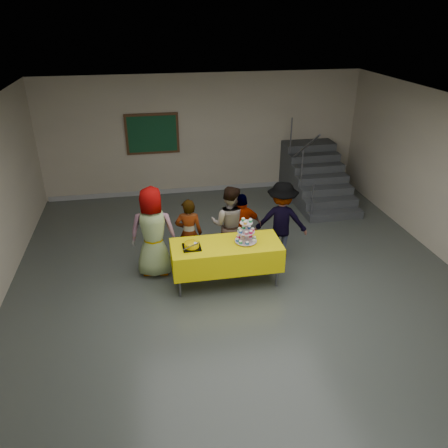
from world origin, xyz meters
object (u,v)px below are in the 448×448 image
(bake_table, at_px, (226,255))
(schoolchild_d, at_px, (242,228))
(cupcake_stand, at_px, (246,233))
(schoolchild_a, at_px, (153,232))
(bear_cake, at_px, (192,245))
(noticeboard, at_px, (152,134))
(staircase, at_px, (314,178))
(schoolchild_c, at_px, (230,224))
(schoolchild_b, at_px, (189,233))
(schoolchild_e, at_px, (281,221))

(bake_table, distance_m, schoolchild_d, 0.83)
(cupcake_stand, bearing_deg, schoolchild_a, 161.10)
(bear_cake, relative_size, schoolchild_a, 0.21)
(cupcake_stand, relative_size, noticeboard, 0.34)
(cupcake_stand, bearing_deg, staircase, 53.16)
(bear_cake, xyz_separation_m, schoolchild_c, (0.80, 0.79, -0.08))
(schoolchild_b, relative_size, schoolchild_e, 0.88)
(staircase, relative_size, noticeboard, 1.85)
(cupcake_stand, distance_m, schoolchild_c, 0.79)
(bear_cake, height_order, schoolchild_a, schoolchild_a)
(schoolchild_a, height_order, schoolchild_b, schoolchild_a)
(bake_table, relative_size, schoolchild_d, 1.38)
(schoolchild_a, relative_size, staircase, 0.70)
(schoolchild_a, relative_size, schoolchild_b, 1.24)
(bake_table, distance_m, staircase, 4.56)
(schoolchild_c, height_order, noticeboard, noticeboard)
(bear_cake, distance_m, schoolchild_b, 0.72)
(schoolchild_a, xyz_separation_m, schoolchild_d, (1.64, 0.16, -0.15))
(schoolchild_b, distance_m, schoolchild_e, 1.76)
(schoolchild_d, distance_m, staircase, 3.75)
(schoolchild_c, distance_m, schoolchild_d, 0.24)
(cupcake_stand, xyz_separation_m, noticeboard, (-1.36, 4.31, 0.66))
(bear_cake, distance_m, schoolchild_c, 1.13)
(schoolchild_b, bearing_deg, bake_table, 138.45)
(staircase, xyz_separation_m, noticeboard, (-3.96, 0.84, 1.11))
(schoolchild_c, xyz_separation_m, schoolchild_d, (0.22, -0.07, -0.07))
(staircase, bearing_deg, schoolchild_a, -144.65)
(bake_table, bearing_deg, cupcake_stand, 0.03)
(bake_table, height_order, schoolchild_d, schoolchild_d)
(bake_table, relative_size, schoolchild_b, 1.39)
(schoolchild_d, bearing_deg, cupcake_stand, 69.15)
(schoolchild_e, height_order, staircase, staircase)
(schoolchild_b, height_order, schoolchild_c, schoolchild_c)
(cupcake_stand, height_order, schoolchild_a, schoolchild_a)
(schoolchild_a, distance_m, schoolchild_d, 1.66)
(schoolchild_c, bearing_deg, bear_cake, 67.16)
(schoolchild_c, distance_m, staircase, 3.86)
(bear_cake, xyz_separation_m, staircase, (3.54, 3.50, -0.34))
(bake_table, relative_size, noticeboard, 1.45)
(schoolchild_b, distance_m, staircase, 4.49)
(cupcake_stand, height_order, noticeboard, noticeboard)
(bake_table, height_order, schoolchild_a, schoolchild_a)
(schoolchild_c, bearing_deg, schoolchild_e, -160.83)
(cupcake_stand, relative_size, schoolchild_d, 0.33)
(staircase, bearing_deg, schoolchild_d, -132.09)
(schoolchild_b, xyz_separation_m, noticeboard, (-0.46, 3.64, 0.92))
(bear_cake, bearing_deg, cupcake_stand, 1.57)
(bake_table, relative_size, schoolchild_a, 1.13)
(schoolchild_b, bearing_deg, schoolchild_a, 21.34)
(schoolchild_e, height_order, noticeboard, noticeboard)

